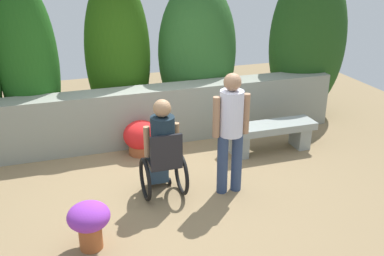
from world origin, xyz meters
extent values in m
plane|color=#8B7350|center=(0.00, 0.00, 0.00)|extent=(11.34, 11.34, 0.00)
cube|color=gray|center=(0.00, 1.50, 0.46)|extent=(6.60, 0.45, 0.92)
ellipsoid|color=#1F5317|center=(-1.68, 1.98, 1.32)|extent=(0.91, 0.64, 2.64)
ellipsoid|color=#234B0E|center=(-0.26, 2.21, 1.34)|extent=(1.09, 0.77, 2.68)
ellipsoid|color=#285823|center=(1.15, 2.21, 1.27)|extent=(1.42, 0.99, 2.53)
ellipsoid|color=#204818|center=(3.20, 1.94, 1.39)|extent=(1.50, 1.05, 2.77)
cube|color=gray|center=(1.27, 0.55, 0.17)|extent=(0.20, 0.35, 0.35)
cube|color=gray|center=(2.34, 0.55, 0.17)|extent=(0.20, 0.35, 0.35)
cube|color=gray|center=(1.80, 0.55, 0.40)|extent=(1.43, 0.41, 0.11)
cube|color=black|center=(-0.14, -0.26, 0.50)|extent=(0.40, 0.40, 0.06)
cube|color=black|center=(-0.14, -0.44, 0.73)|extent=(0.40, 0.04, 0.40)
cube|color=black|center=(-0.14, 0.06, 0.10)|extent=(0.28, 0.12, 0.03)
torus|color=black|center=(-0.38, -0.26, 0.28)|extent=(0.05, 0.56, 0.56)
torus|color=black|center=(0.10, -0.26, 0.28)|extent=(0.05, 0.56, 0.56)
cylinder|color=black|center=(-0.28, -0.01, 0.05)|extent=(0.03, 0.10, 0.10)
cylinder|color=black|center=(0.00, -0.01, 0.05)|extent=(0.03, 0.10, 0.10)
cube|color=#324C64|center=(-0.14, -0.16, 0.61)|extent=(0.30, 0.40, 0.16)
cube|color=#324C64|center=(-0.14, 0.04, 0.27)|extent=(0.26, 0.14, 0.43)
cylinder|color=#172631|center=(-0.14, -0.28, 0.86)|extent=(0.30, 0.30, 0.50)
cylinder|color=#A07854|center=(-0.33, -0.22, 0.78)|extent=(0.08, 0.08, 0.40)
cylinder|color=#A07854|center=(0.05, -0.22, 0.78)|extent=(0.08, 0.08, 0.40)
sphere|color=#A07854|center=(-0.14, -0.28, 1.22)|extent=(0.22, 0.22, 0.22)
cylinder|color=navy|center=(0.61, -0.40, 0.40)|extent=(0.14, 0.14, 0.81)
cylinder|color=navy|center=(0.81, -0.40, 0.40)|extent=(0.14, 0.14, 0.81)
cylinder|color=silver|center=(0.71, -0.40, 1.10)|extent=(0.30, 0.30, 0.58)
cylinder|color=#9F7354|center=(0.51, -0.40, 1.07)|extent=(0.09, 0.09, 0.53)
cylinder|color=#9F7354|center=(0.91, -0.40, 1.07)|extent=(0.09, 0.09, 0.53)
sphere|color=#9F7354|center=(0.71, -0.40, 1.50)|extent=(0.22, 0.22, 0.22)
cylinder|color=#A6552B|center=(-1.16, -1.06, 0.16)|extent=(0.25, 0.25, 0.32)
ellipsoid|color=#306F2C|center=(-1.16, -1.06, 0.35)|extent=(0.27, 0.27, 0.10)
ellipsoid|color=purple|center=(-1.16, -1.06, 0.40)|extent=(0.46, 0.46, 0.29)
cylinder|color=#AB552F|center=(-0.15, 1.10, 0.09)|extent=(0.41, 0.41, 0.18)
ellipsoid|color=#226532|center=(-0.15, 1.10, 0.24)|extent=(0.45, 0.45, 0.16)
ellipsoid|color=red|center=(-0.15, 1.10, 0.30)|extent=(0.55, 0.55, 0.45)
camera|label=1|loc=(-1.35, -5.15, 3.03)|focal=41.53mm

